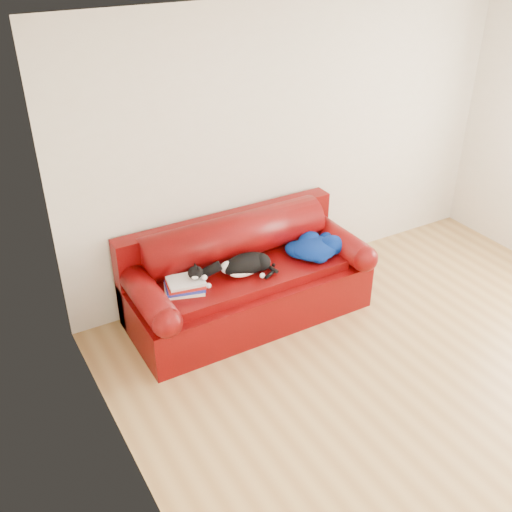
{
  "coord_description": "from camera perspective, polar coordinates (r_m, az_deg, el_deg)",
  "views": [
    {
      "loc": [
        -2.92,
        -2.36,
        3.22
      ],
      "look_at": [
        -0.78,
        1.35,
        0.69
      ],
      "focal_mm": 42.0,
      "sensor_mm": 36.0,
      "label": 1
    }
  ],
  "objects": [
    {
      "name": "cat",
      "position": [
        5.06,
        -1.01,
        -0.87
      ],
      "size": [
        0.57,
        0.35,
        0.22
      ],
      "rotation": [
        0.0,
        0.0,
        -0.32
      ],
      "color": "black",
      "rests_on": "sofa_base"
    },
    {
      "name": "room_shell",
      "position": [
        4.16,
        20.54,
        6.65
      ],
      "size": [
        4.52,
        4.02,
        2.61
      ],
      "color": "beige",
      "rests_on": "ground"
    },
    {
      "name": "ground",
      "position": [
        4.95,
        16.2,
        -11.55
      ],
      "size": [
        4.5,
        4.5,
        0.0
      ],
      "primitive_type": "plane",
      "color": "olive",
      "rests_on": "ground"
    },
    {
      "name": "blanket",
      "position": [
        5.38,
        5.66,
        0.88
      ],
      "size": [
        0.55,
        0.44,
        0.16
      ],
      "rotation": [
        0.0,
        0.0,
        0.09
      ],
      "color": "#02124F",
      "rests_on": "sofa_base"
    },
    {
      "name": "book_stack",
      "position": [
        4.89,
        -6.78,
        -2.78
      ],
      "size": [
        0.38,
        0.33,
        0.1
      ],
      "rotation": [
        0.0,
        0.0,
        -0.25
      ],
      "color": "white",
      "rests_on": "sofa_base"
    },
    {
      "name": "sofa_base",
      "position": [
        5.32,
        -0.78,
        -3.52
      ],
      "size": [
        2.1,
        0.9,
        0.5
      ],
      "color": "#3D0204",
      "rests_on": "ground"
    },
    {
      "name": "sofa_back",
      "position": [
        5.34,
        -2.07,
        0.45
      ],
      "size": [
        2.1,
        1.01,
        0.88
      ],
      "color": "#3D0204",
      "rests_on": "ground"
    }
  ]
}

